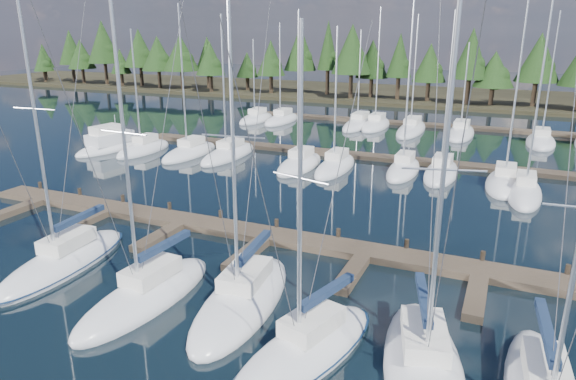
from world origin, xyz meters
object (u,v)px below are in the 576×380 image
at_px(main_dock, 265,239).
at_px(front_sailboat_3, 243,300).
at_px(front_sailboat_4, 306,350).
at_px(front_sailboat_2, 147,295).
at_px(motor_yacht_left, 111,145).
at_px(front_sailboat_5, 423,367).
at_px(front_sailboat_1, 64,261).

bearing_deg(main_dock, front_sailboat_3, -71.98).
xyz_separation_m(front_sailboat_3, front_sailboat_4, (4.07, -2.40, 0.00)).
height_order(main_dock, front_sailboat_2, front_sailboat_2).
bearing_deg(front_sailboat_2, front_sailboat_4, -6.75).
relative_size(front_sailboat_2, front_sailboat_4, 1.10).
distance_m(front_sailboat_2, motor_yacht_left, 33.56).
height_order(front_sailboat_4, front_sailboat_5, front_sailboat_5).
relative_size(main_dock, front_sailboat_3, 3.05).
distance_m(front_sailboat_3, motor_yacht_left, 35.78).
height_order(front_sailboat_3, front_sailboat_5, front_sailboat_3).
height_order(front_sailboat_1, motor_yacht_left, front_sailboat_1).
relative_size(main_dock, front_sailboat_1, 2.86).
distance_m(main_dock, front_sailboat_2, 8.61).
xyz_separation_m(front_sailboat_5, motor_yacht_left, (-36.22, 24.12, 0.19)).
xyz_separation_m(front_sailboat_2, front_sailboat_5, (12.65, -0.23, -0.01)).
xyz_separation_m(main_dock, front_sailboat_5, (10.65, -8.61, 0.08)).
height_order(main_dock, front_sailboat_5, front_sailboat_5).
bearing_deg(front_sailboat_5, front_sailboat_4, -170.12).
bearing_deg(front_sailboat_5, front_sailboat_2, 178.94).
xyz_separation_m(main_dock, front_sailboat_2, (-2.00, -8.37, 0.09)).
bearing_deg(front_sailboat_5, front_sailboat_3, 168.85).
relative_size(front_sailboat_3, motor_yacht_left, 1.61).
distance_m(front_sailboat_4, front_sailboat_5, 4.38).
bearing_deg(front_sailboat_4, main_dock, 124.07).
xyz_separation_m(front_sailboat_1, front_sailboat_4, (14.68, -2.15, -0.01)).
distance_m(main_dock, front_sailboat_3, 7.31).
xyz_separation_m(front_sailboat_2, front_sailboat_3, (4.27, 1.42, -0.01)).
distance_m(main_dock, front_sailboat_1, 11.03).
height_order(front_sailboat_3, motor_yacht_left, front_sailboat_3).
xyz_separation_m(main_dock, motor_yacht_left, (-25.58, 15.51, 0.28)).
height_order(front_sailboat_1, front_sailboat_5, front_sailboat_1).
distance_m(front_sailboat_1, motor_yacht_left, 28.51).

